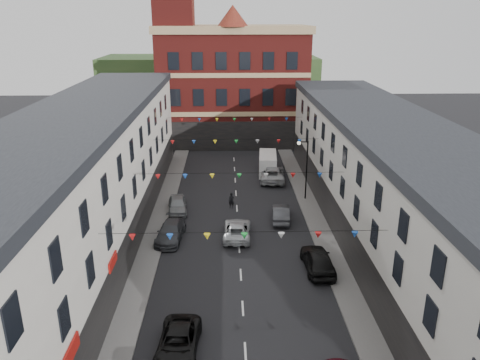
{
  "coord_description": "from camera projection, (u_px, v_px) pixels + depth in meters",
  "views": [
    {
      "loc": [
        -0.9,
        -28.73,
        17.15
      ],
      "look_at": [
        0.16,
        7.33,
        4.48
      ],
      "focal_mm": 35.0,
      "sensor_mm": 36.0,
      "label": 1
    }
  ],
  "objects": [
    {
      "name": "white_van",
      "position": [
        268.0,
        163.0,
        53.82
      ],
      "size": [
        2.33,
        5.18,
        2.23
      ],
      "primitive_type": "cube",
      "rotation": [
        0.0,
        0.0,
        -0.08
      ],
      "color": "white",
      "rests_on": "ground"
    },
    {
      "name": "car_left_c",
      "position": [
        178.0,
        343.0,
        24.98
      ],
      "size": [
        2.4,
        4.77,
        1.3
      ],
      "primitive_type": "imported",
      "rotation": [
        0.0,
        0.0,
        -0.05
      ],
      "color": "black",
      "rests_on": "ground"
    },
    {
      "name": "terrace_left",
      "position": [
        67.0,
        201.0,
        31.64
      ],
      "size": [
        8.4,
        56.0,
        10.7
      ],
      "color": "silver",
      "rests_on": "ground"
    },
    {
      "name": "terrace_right",
      "position": [
        410.0,
        204.0,
        32.46
      ],
      "size": [
        8.4,
        56.0,
        9.7
      ],
      "color": "#BBB9AF",
      "rests_on": "ground"
    },
    {
      "name": "street_lamp",
      "position": [
        304.0,
        162.0,
        44.89
      ],
      "size": [
        1.1,
        0.36,
        6.0
      ],
      "color": "black",
      "rests_on": "ground"
    },
    {
      "name": "car_left_d",
      "position": [
        171.0,
        232.0,
        37.74
      ],
      "size": [
        2.4,
        4.95,
        1.39
      ],
      "primitive_type": "imported",
      "rotation": [
        0.0,
        0.0,
        -0.1
      ],
      "color": "#393B40",
      "rests_on": "ground"
    },
    {
      "name": "pavement_left",
      "position": [
        147.0,
        261.0,
        34.47
      ],
      "size": [
        1.8,
        64.0,
        0.15
      ],
      "primitive_type": "cube",
      "color": "#605E5B",
      "rests_on": "ground"
    },
    {
      "name": "distant_hill",
      "position": [
        210.0,
        83.0,
        89.5
      ],
      "size": [
        40.0,
        14.0,
        10.0
      ],
      "primitive_type": "cube",
      "color": "#2D4E24",
      "rests_on": "ground"
    },
    {
      "name": "moving_car",
      "position": [
        237.0,
        230.0,
        38.21
      ],
      "size": [
        2.42,
        4.81,
        1.31
      ],
      "primitive_type": "imported",
      "rotation": [
        0.0,
        0.0,
        3.09
      ],
      "color": "silver",
      "rests_on": "ground"
    },
    {
      "name": "pavement_right",
      "position": [
        332.0,
        258.0,
        34.85
      ],
      "size": [
        1.8,
        64.0,
        0.15
      ],
      "primitive_type": "cube",
      "color": "#605E5B",
      "rests_on": "ground"
    },
    {
      "name": "civic_building",
      "position": [
        233.0,
        84.0,
        65.89
      ],
      "size": [
        20.6,
        13.3,
        18.5
      ],
      "color": "maroon",
      "rests_on": "ground"
    },
    {
      "name": "car_right_f",
      "position": [
        273.0,
        174.0,
        51.41
      ],
      "size": [
        3.06,
        5.78,
        1.55
      ],
      "primitive_type": "imported",
      "rotation": [
        0.0,
        0.0,
        3.05
      ],
      "color": "#A7A9AC",
      "rests_on": "ground"
    },
    {
      "name": "car_left_e",
      "position": [
        177.0,
        205.0,
        43.1
      ],
      "size": [
        2.12,
        4.32,
        1.42
      ],
      "primitive_type": "imported",
      "rotation": [
        0.0,
        0.0,
        0.11
      ],
      "color": "gray",
      "rests_on": "ground"
    },
    {
      "name": "ground",
      "position": [
        241.0,
        275.0,
        32.8
      ],
      "size": [
        160.0,
        160.0,
        0.0
      ],
      "primitive_type": "plane",
      "color": "black",
      "rests_on": "ground"
    },
    {
      "name": "car_right_d",
      "position": [
        318.0,
        260.0,
        33.16
      ],
      "size": [
        2.05,
        4.78,
        1.61
      ],
      "primitive_type": "imported",
      "rotation": [
        0.0,
        0.0,
        3.17
      ],
      "color": "black",
      "rests_on": "ground"
    },
    {
      "name": "clock_tower",
      "position": [
        175.0,
        34.0,
        60.65
      ],
      "size": [
        5.6,
        5.6,
        30.0
      ],
      "color": "maroon",
      "rests_on": "ground"
    },
    {
      "name": "pedestrian",
      "position": [
        231.0,
        200.0,
        43.95
      ],
      "size": [
        0.63,
        0.49,
        1.53
      ],
      "primitive_type": "imported",
      "rotation": [
        0.0,
        0.0,
        -0.25
      ],
      "color": "black",
      "rests_on": "ground"
    },
    {
      "name": "car_right_e",
      "position": [
        281.0,
        213.0,
        41.33
      ],
      "size": [
        1.81,
        4.25,
        1.36
      ],
      "primitive_type": "imported",
      "rotation": [
        0.0,
        0.0,
        3.05
      ],
      "color": "#414348",
      "rests_on": "ground"
    }
  ]
}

